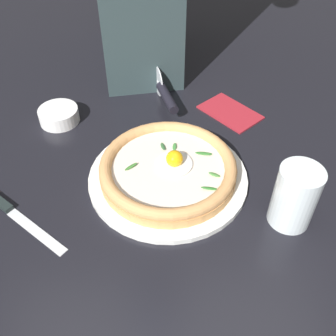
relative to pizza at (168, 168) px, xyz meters
name	(u,v)px	position (x,y,z in m)	size (l,w,h in m)	color
ground_plane	(187,199)	(-0.04, -0.04, -0.05)	(2.40, 2.40, 0.03)	black
pizza_plate	(168,177)	(0.00, 0.00, -0.03)	(0.31, 0.31, 0.01)	white
pizza	(168,168)	(0.00, 0.00, 0.00)	(0.27, 0.27, 0.06)	tan
side_bowl	(59,115)	(0.21, 0.24, -0.01)	(0.09, 0.09, 0.03)	white
pizza_cutter	(165,93)	(0.25, -0.01, 0.01)	(0.16, 0.05, 0.07)	silver
table_knife	(8,208)	(-0.06, 0.30, -0.03)	(0.17, 0.19, 0.01)	silver
drinking_glass	(294,200)	(-0.11, -0.21, 0.02)	(0.08, 0.08, 0.12)	silver
folded_napkin	(230,112)	(0.21, -0.16, -0.03)	(0.14, 0.09, 0.01)	#A2202B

